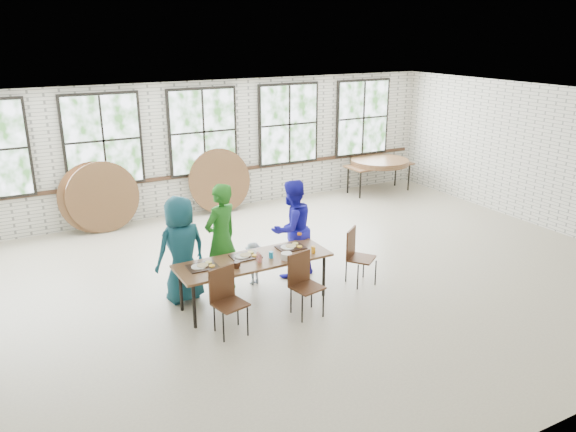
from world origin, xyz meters
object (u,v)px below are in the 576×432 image
(chair_near_right, at_px, (303,279))
(storage_table, at_px, (379,166))
(dining_table, at_px, (254,262))
(chair_near_left, at_px, (226,295))

(chair_near_right, xyz_separation_m, storage_table, (5.06, 4.82, 0.13))
(storage_table, bearing_deg, dining_table, -144.77)
(storage_table, bearing_deg, chair_near_right, -138.13)
(dining_table, distance_m, storage_table, 6.96)
(dining_table, bearing_deg, chair_near_right, -51.58)
(dining_table, distance_m, chair_near_right, 0.82)
(chair_near_left, distance_m, storage_table, 7.89)
(chair_near_left, relative_size, storage_table, 0.52)
(dining_table, bearing_deg, storage_table, 36.62)
(dining_table, xyz_separation_m, chair_near_left, (-0.71, -0.59, -0.13))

